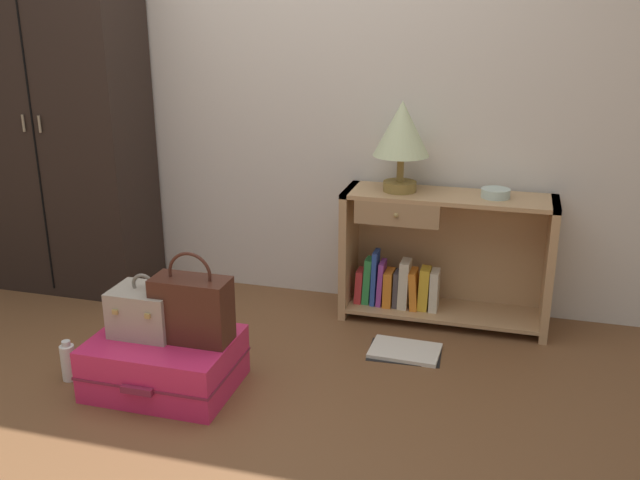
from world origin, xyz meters
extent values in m
plane|color=brown|center=(0.00, 0.00, 0.00)|extent=(9.00, 9.00, 0.00)
cube|color=silver|center=(0.00, 1.50, 1.30)|extent=(6.40, 0.10, 2.60)
cube|color=black|center=(-1.31, 1.20, 1.00)|extent=(0.95, 0.45, 1.99)
cube|color=black|center=(-1.31, 0.98, 1.00)|extent=(0.01, 0.01, 1.89)
cylinder|color=gray|center=(-1.36, 0.97, 1.00)|extent=(0.01, 0.01, 0.09)
cylinder|color=gray|center=(-1.26, 0.97, 1.00)|extent=(0.01, 0.01, 0.09)
cube|color=tan|center=(0.36, 1.26, 0.35)|extent=(0.04, 0.32, 0.69)
cube|color=tan|center=(1.38, 1.26, 0.35)|extent=(0.04, 0.32, 0.69)
cube|color=tan|center=(0.87, 1.26, 0.68)|extent=(1.07, 0.32, 0.02)
cube|color=tan|center=(0.87, 1.26, 0.06)|extent=(0.99, 0.32, 0.02)
cube|color=tan|center=(0.87, 1.41, 0.35)|extent=(0.99, 0.01, 0.67)
cube|color=#A68259|center=(0.63, 1.12, 0.61)|extent=(0.43, 0.02, 0.12)
sphere|color=#9E844C|center=(0.63, 1.10, 0.61)|extent=(0.02, 0.02, 0.02)
cube|color=red|center=(0.43, 1.24, 0.16)|extent=(0.05, 0.10, 0.19)
cube|color=green|center=(0.47, 1.24, 0.19)|extent=(0.05, 0.09, 0.25)
cube|color=#2D51B2|center=(0.51, 1.24, 0.21)|extent=(0.03, 0.11, 0.30)
cube|color=purple|center=(0.54, 1.24, 0.19)|extent=(0.04, 0.11, 0.24)
cube|color=orange|center=(0.58, 1.24, 0.16)|extent=(0.05, 0.12, 0.19)
cube|color=#4C474C|center=(0.63, 1.24, 0.16)|extent=(0.03, 0.10, 0.20)
cube|color=beige|center=(0.67, 1.24, 0.19)|extent=(0.06, 0.12, 0.26)
cube|color=orange|center=(0.72, 1.24, 0.17)|extent=(0.05, 0.13, 0.21)
cube|color=gold|center=(0.77, 1.24, 0.18)|extent=(0.06, 0.10, 0.23)
cube|color=beige|center=(0.83, 1.24, 0.17)|extent=(0.04, 0.11, 0.22)
cylinder|color=olive|center=(0.62, 1.26, 0.72)|extent=(0.17, 0.17, 0.05)
cylinder|color=olive|center=(0.62, 1.26, 0.81)|extent=(0.04, 0.04, 0.13)
cone|color=beige|center=(0.62, 1.26, 1.01)|extent=(0.28, 0.28, 0.27)
cylinder|color=silver|center=(1.10, 1.27, 0.71)|extent=(0.14, 0.14, 0.04)
cube|color=#DB2860|center=(-0.22, 0.24, 0.12)|extent=(0.61, 0.46, 0.24)
cube|color=maroon|center=(-0.22, 0.24, 0.12)|extent=(0.62, 0.47, 0.01)
cube|color=maroon|center=(-0.22, 0.00, 0.12)|extent=(0.14, 0.02, 0.03)
cube|color=#A89E8E|center=(-0.31, 0.27, 0.34)|extent=(0.28, 0.22, 0.21)
torus|color=slate|center=(-0.31, 0.27, 0.46)|extent=(0.11, 0.02, 0.11)
cube|color=tan|center=(-0.39, 0.16, 0.37)|extent=(0.02, 0.01, 0.02)
cube|color=tan|center=(-0.24, 0.16, 0.37)|extent=(0.02, 0.01, 0.02)
cube|color=#472319|center=(-0.09, 0.27, 0.38)|extent=(0.33, 0.16, 0.28)
torus|color=#472319|center=(-0.09, 0.27, 0.54)|extent=(0.20, 0.01, 0.20)
cylinder|color=white|center=(-0.67, 0.18, 0.08)|extent=(0.06, 0.06, 0.17)
cylinder|color=silver|center=(-0.67, 0.18, 0.18)|extent=(0.04, 0.04, 0.02)
cube|color=white|center=(0.74, 0.84, 0.01)|extent=(0.34, 0.24, 0.02)
cube|color=black|center=(0.74, 0.84, 0.00)|extent=(0.36, 0.26, 0.01)
camera|label=1|loc=(1.17, -2.20, 1.61)|focal=39.52mm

